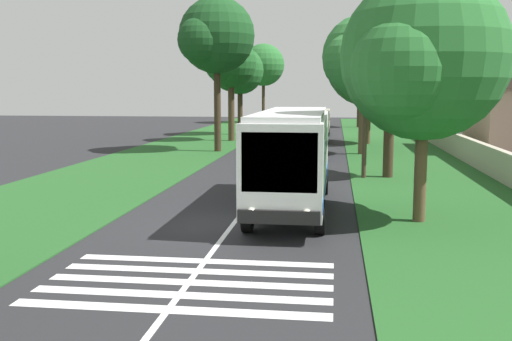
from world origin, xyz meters
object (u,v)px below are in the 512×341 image
Objects in this scene: roadside_tree_right_0 at (358,75)px; roadside_tree_right_4 at (367,65)px; roadside_tree_left_1 at (263,66)px; utility_pole at (366,94)px; coach_bus at (293,153)px; roadside_tree_right_1 at (420,62)px; roadside_tree_left_0 at (239,72)px; roadside_tree_left_4 at (230,64)px; trailing_minibus_0 at (319,119)px; trailing_car_2 at (317,134)px; roadside_tree_right_3 at (387,68)px; roadside_tree_right_2 at (361,59)px; roadside_tree_left_2 at (216,38)px; trailing_car_0 at (311,148)px; trailing_car_1 at (272,139)px.

roadside_tree_right_4 reaches higher than roadside_tree_right_0.
utility_pole is at bearing -167.41° from roadside_tree_left_1.
roadside_tree_right_1 is at bearing -109.51° from coach_bus.
roadside_tree_left_4 is (-7.32, -0.42, 0.48)m from roadside_tree_left_0.
trailing_minibus_0 is at bearing 160.88° from roadside_tree_right_0.
roadside_tree_left_4 is at bearing 20.74° from roadside_tree_right_1.
roadside_tree_left_1 is (29.29, 8.26, 6.99)m from trailing_car_2.
roadside_tree_left_1 is 29.11m from roadside_tree_left_4.
roadside_tree_left_4 is 23.88m from roadside_tree_right_0.
roadside_tree_right_1 is 1.03× the size of roadside_tree_right_3.
roadside_tree_right_0 reaches higher than roadside_tree_right_3.
coach_bus is 29.92m from trailing_car_2.
trailing_minibus_0 is 30.37m from roadside_tree_right_3.
roadside_tree_right_4 reaches higher than coach_bus.
trailing_car_2 is at bearing 18.59° from roadside_tree_right_2.
roadside_tree_left_2 is 10.49m from roadside_tree_right_2.
trailing_minibus_0 is (8.72, 0.04, 0.88)m from trailing_car_2.
roadside_tree_right_0 is at bearing -1.70° from roadside_tree_right_2.
roadside_tree_right_2 is (2.52, -3.27, 5.96)m from trailing_car_0.
coach_bus is 1.16× the size of roadside_tree_right_2.
roadside_tree_right_0 is (20.74, -11.82, -0.53)m from roadside_tree_left_4.
roadside_tree_right_0 is at bearing -1.54° from utility_pole.
roadside_tree_left_0 is at bearing 12.12° from coach_bus.
roadside_tree_left_4 is 0.94× the size of roadside_tree_right_2.
roadside_tree_left_2 reaches higher than coach_bus.
roadside_tree_left_1 is 1.17× the size of roadside_tree_left_4.
trailing_car_1 is 0.39× the size of roadside_tree_left_2.
roadside_tree_right_0 is at bearing -20.62° from roadside_tree_left_2.
trailing_car_2 is at bearing -0.03° from coach_bus.
roadside_tree_left_4 reaches higher than trailing_minibus_0.
roadside_tree_right_1 is at bearing -163.59° from trailing_car_1.
roadside_tree_right_1 is (-26.09, -7.68, 4.79)m from trailing_car_1.
roadside_tree_left_0 reaches higher than roadside_tree_right_1.
coach_bus is 1.86× the size of trailing_minibus_0.
roadside_tree_left_2 is (-3.63, 3.74, 7.52)m from trailing_car_1.
roadside_tree_right_1 is at bearing -159.26° from roadside_tree_left_4.
roadside_tree_right_1 is 0.87× the size of roadside_tree_right_2.
roadside_tree_left_0 is at bearing 3.41° from roadside_tree_left_2.
roadside_tree_right_2 reaches higher than roadside_tree_right_1.
roadside_tree_right_0 is 42.03m from roadside_tree_right_3.
roadside_tree_left_2 is at bearing 18.63° from coach_bus.
roadside_tree_left_2 reaches higher than roadside_tree_right_4.
roadside_tree_left_4 is at bearing 150.33° from roadside_tree_right_0.
roadside_tree_right_3 is at bearing -156.95° from roadside_tree_left_0.
roadside_tree_right_1 is at bearing -172.11° from trailing_car_2.
trailing_car_2 is 0.39× the size of roadside_tree_left_2.
utility_pole reaches higher than trailing_car_0.
roadside_tree_right_0 is at bearing -0.29° from roadside_tree_right_4.
roadside_tree_left_2 is 1.22× the size of roadside_tree_left_4.
trailing_car_2 is 13.68m from roadside_tree_left_2.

